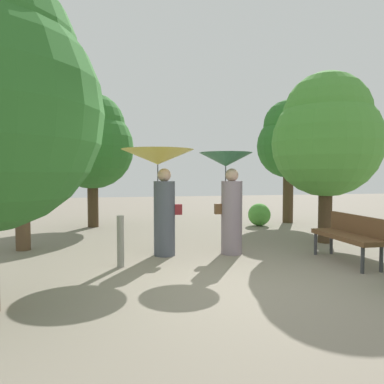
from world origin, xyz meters
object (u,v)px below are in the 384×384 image
park_bench (350,234)px  tree_far_back (92,141)px  tree_near_left (21,137)px  tree_near_right (327,134)px  person_left (160,176)px  path_marker_post (121,241)px  tree_mid_right (289,140)px  person_right (228,186)px

park_bench → tree_far_back: tree_far_back is taller
tree_near_left → tree_near_right: size_ratio=0.91×
tree_near_left → person_left: bearing=-21.8°
tree_far_back → path_marker_post: 5.30m
park_bench → tree_mid_right: (1.40, 5.02, 2.13)m
person_left → tree_near_left: bearing=76.3°
person_left → tree_mid_right: bearing=-42.7°
tree_mid_right → tree_far_back: (-6.06, 0.35, -0.12)m
tree_near_left → tree_mid_right: 7.77m
tree_near_left → path_marker_post: tree_near_left is taller
person_right → park_bench: 2.33m
park_bench → path_marker_post: path_marker_post is taller
person_right → path_marker_post: bearing=113.2°
park_bench → tree_near_right: bearing=160.1°
tree_near_right → tree_mid_right: size_ratio=0.98×
person_left → tree_near_left: 3.00m
tree_mid_right → tree_far_back: tree_far_back is taller
tree_near_left → path_marker_post: bearing=-42.8°
person_left → tree_near_left: size_ratio=0.58×
tree_mid_right → person_left: bearing=-140.7°
person_left → tree_mid_right: tree_mid_right is taller
tree_near_left → tree_far_back: bearing=68.0°
tree_far_back → path_marker_post: (0.70, -4.82, -2.09)m
person_left → tree_near_right: tree_near_right is taller
tree_mid_right → park_bench: bearing=-105.6°
tree_near_left → tree_mid_right: size_ratio=0.89×
tree_near_right → tree_far_back: 6.41m
tree_near_left → tree_near_right: tree_near_right is taller
path_marker_post → tree_near_left: bearing=137.2°
park_bench → tree_far_back: (-4.66, 5.37, 2.01)m
tree_near_right → tree_near_left: bearing=174.8°
park_bench → tree_far_back: size_ratio=0.38×
tree_near_left → tree_far_back: size_ratio=0.89×
person_left → tree_mid_right: size_ratio=0.52×
tree_near_left → park_bench: bearing=-21.7°
tree_near_right → person_left: bearing=-172.8°
park_bench → tree_mid_right: tree_mid_right is taller
person_right → path_marker_post: person_right is taller
person_right → park_bench: size_ratio=1.31×
tree_near_left → person_right: bearing=-17.0°
person_right → path_marker_post: (-2.07, -0.56, -0.90)m
person_left → tree_far_back: size_ratio=0.52×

